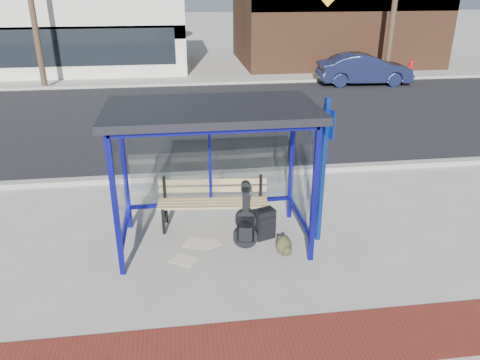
{
  "coord_description": "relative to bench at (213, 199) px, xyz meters",
  "views": [
    {
      "loc": [
        -0.51,
        -7.05,
        4.23
      ],
      "look_at": [
        0.47,
        0.2,
        1.07
      ],
      "focal_mm": 35.0,
      "sensor_mm": 36.0,
      "label": 1
    }
  ],
  "objects": [
    {
      "name": "backpack",
      "position": [
        1.08,
        -1.18,
        -0.37
      ],
      "size": [
        0.33,
        0.32,
        0.34
      ],
      "rotation": [
        0.0,
        0.0,
        0.35
      ],
      "color": "#2C2E1A",
      "rests_on": "ground"
    },
    {
      "name": "curb_far",
      "position": [
        -0.03,
        12.49,
        -0.47
      ],
      "size": [
        60.0,
        0.25,
        0.12
      ],
      "primitive_type": "cube",
      "color": "gray",
      "rests_on": "ground"
    },
    {
      "name": "newspaper_b",
      "position": [
        -0.58,
        -1.11,
        -0.53
      ],
      "size": [
        0.5,
        0.47,
        0.01
      ],
      "primitive_type": "cube",
      "rotation": [
        0.0,
        0.0,
        -0.56
      ],
      "color": "white",
      "rests_on": "ground"
    },
    {
      "name": "newspaper_a",
      "position": [
        -0.39,
        -0.59,
        -0.53
      ],
      "size": [
        0.42,
        0.47,
        0.01
      ],
      "primitive_type": "cube",
      "rotation": [
        0.0,
        0.0,
        1.18
      ],
      "color": "white",
      "rests_on": "ground"
    },
    {
      "name": "sign_post",
      "position": [
        1.78,
        -0.76,
        0.89
      ],
      "size": [
        0.14,
        0.31,
        2.53
      ],
      "rotation": [
        0.0,
        0.0,
        0.27
      ],
      "color": "navy",
      "rests_on": "ground"
    },
    {
      "name": "guitar_bag",
      "position": [
        0.48,
        -0.84,
        -0.11
      ],
      "size": [
        0.43,
        0.18,
        1.15
      ],
      "rotation": [
        0.0,
        0.0,
        -0.15
      ],
      "color": "black",
      "rests_on": "ground"
    },
    {
      "name": "bus_shelter",
      "position": [
        -0.03,
        -0.54,
        1.54
      ],
      "size": [
        3.3,
        1.8,
        2.42
      ],
      "color": "#0B0D83",
      "rests_on": "ground"
    },
    {
      "name": "suitcase",
      "position": [
        0.85,
        -0.59,
        -0.25
      ],
      "size": [
        0.4,
        0.32,
        0.61
      ],
      "rotation": [
        0.0,
        0.0,
        0.34
      ],
      "color": "black",
      "rests_on": "ground"
    },
    {
      "name": "street_asphalt",
      "position": [
        -0.03,
        7.39,
        -0.53
      ],
      "size": [
        60.0,
        10.0,
        0.0
      ],
      "primitive_type": "cube",
      "color": "black",
      "rests_on": "ground"
    },
    {
      "name": "bench",
      "position": [
        0.0,
        0.0,
        0.0
      ],
      "size": [
        2.02,
        0.66,
        0.94
      ],
      "rotation": [
        0.0,
        0.0,
        -0.1
      ],
      "color": "black",
      "rests_on": "ground"
    },
    {
      "name": "newspaper_c",
      "position": [
        -0.14,
        -0.66,
        -0.53
      ],
      "size": [
        0.48,
        0.44,
        0.01
      ],
      "primitive_type": "cube",
      "rotation": [
        0.0,
        0.0,
        0.44
      ],
      "color": "white",
      "rests_on": "ground"
    },
    {
      "name": "brick_paver_strip",
      "position": [
        -0.03,
        -3.21,
        -0.52
      ],
      "size": [
        60.0,
        1.0,
        0.01
      ],
      "primitive_type": "cube",
      "color": "maroon",
      "rests_on": "ground"
    },
    {
      "name": "far_sidewalk",
      "position": [
        -0.03,
        14.39,
        -0.53
      ],
      "size": [
        60.0,
        4.0,
        0.01
      ],
      "primitive_type": "cube",
      "color": "#B2ADA0",
      "rests_on": "ground"
    },
    {
      "name": "curb_near",
      "position": [
        -0.03,
        2.29,
        -0.47
      ],
      "size": [
        60.0,
        0.25,
        0.12
      ],
      "primitive_type": "cube",
      "color": "gray",
      "rests_on": "ground"
    },
    {
      "name": "ground",
      "position": [
        -0.03,
        -0.61,
        -0.53
      ],
      "size": [
        120.0,
        120.0,
        0.0
      ],
      "primitive_type": "plane",
      "color": "#B2ADA0",
      "rests_on": "ground"
    },
    {
      "name": "parked_car",
      "position": [
        7.45,
        11.65,
        0.12
      ],
      "size": [
        4.02,
        1.61,
        1.3
      ],
      "primitive_type": "imported",
      "rotation": [
        0.0,
        0.0,
        1.51
      ],
      "color": "#161E3F",
      "rests_on": "ground"
    },
    {
      "name": "fire_hydrant",
      "position": [
        10.33,
        13.18,
        -0.14
      ],
      "size": [
        0.32,
        0.22,
        0.73
      ],
      "rotation": [
        0.0,
        0.0,
        0.02
      ],
      "color": "#B70D10",
      "rests_on": "ground"
    }
  ]
}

